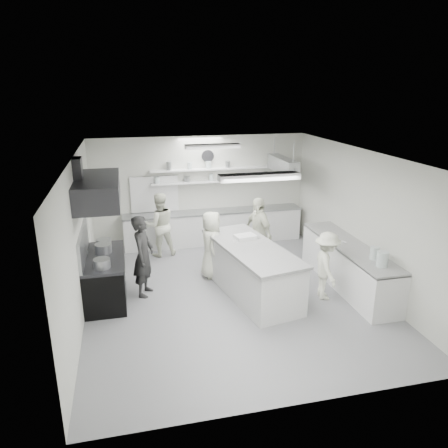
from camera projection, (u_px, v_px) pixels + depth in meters
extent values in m
cube|color=gray|center=(231.00, 294.00, 9.25)|extent=(6.00, 7.00, 0.02)
cube|color=white|center=(231.00, 155.00, 8.32)|extent=(6.00, 7.00, 0.02)
cube|color=beige|center=(201.00, 190.00, 12.03)|extent=(6.00, 0.04, 3.00)
cube|color=beige|center=(296.00, 312.00, 5.54)|extent=(6.00, 0.04, 3.00)
cube|color=beige|center=(78.00, 240.00, 8.14)|extent=(0.04, 7.00, 3.00)
cube|color=beige|center=(362.00, 218.00, 9.43)|extent=(0.04, 7.00, 3.00)
cube|color=black|center=(106.00, 279.00, 8.92)|extent=(0.80, 1.80, 0.90)
cube|color=#2A2A2F|center=(97.00, 190.00, 8.33)|extent=(0.85, 2.00, 0.50)
cube|color=white|center=(214.00, 227.00, 12.13)|extent=(5.00, 0.60, 0.92)
cube|color=white|center=(226.00, 181.00, 11.98)|extent=(4.20, 0.26, 0.04)
cube|color=white|center=(226.00, 168.00, 11.87)|extent=(4.20, 0.26, 0.04)
cube|color=black|center=(155.00, 194.00, 11.74)|extent=(1.30, 0.04, 1.00)
cylinder|color=white|center=(208.00, 156.00, 11.74)|extent=(0.32, 0.05, 0.32)
cube|color=white|center=(348.00, 266.00, 9.49)|extent=(0.74, 3.30, 0.94)
cube|color=#9B9DA1|center=(283.00, 165.00, 11.19)|extent=(0.30, 1.60, 0.40)
cube|color=white|center=(259.00, 177.00, 6.67)|extent=(1.30, 0.25, 0.10)
cube|color=white|center=(213.00, 146.00, 10.01)|extent=(1.30, 0.25, 0.10)
cube|color=white|center=(251.00, 271.00, 9.16)|extent=(1.55, 2.93, 1.03)
cylinder|color=#9B9DA1|center=(103.00, 249.00, 8.94)|extent=(0.35, 0.35, 0.24)
imported|color=#252525|center=(143.00, 256.00, 8.98)|extent=(0.62, 0.75, 1.76)
imported|color=white|center=(160.00, 225.00, 11.10)|extent=(0.90, 0.74, 1.69)
imported|color=white|center=(211.00, 244.00, 9.88)|extent=(0.61, 0.84, 1.58)
imported|color=white|center=(258.00, 233.00, 10.40)|extent=(0.70, 1.11, 1.76)
imported|color=white|center=(326.00, 266.00, 8.87)|extent=(0.69, 1.02, 1.46)
imported|color=#9B9DA1|center=(254.00, 238.00, 9.53)|extent=(0.27, 0.27, 0.06)
imported|color=white|center=(237.00, 242.00, 9.27)|extent=(0.22, 0.22, 0.05)
imported|color=white|center=(341.00, 243.00, 9.46)|extent=(0.25, 0.25, 0.05)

